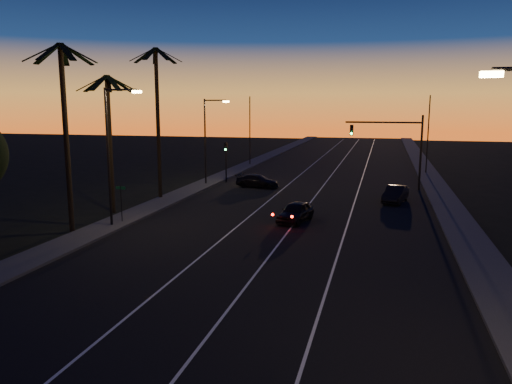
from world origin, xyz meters
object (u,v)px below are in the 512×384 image
(signal_mast, at_px, (395,139))
(lead_car, at_px, (296,212))
(right_car, at_px, (395,194))
(cross_car, at_px, (257,181))

(signal_mast, xyz_separation_m, lead_car, (-6.67, -15.53, -4.09))
(signal_mast, height_order, lead_car, signal_mast)
(signal_mast, distance_m, right_car, 7.87)
(signal_mast, bearing_deg, lead_car, -113.25)
(signal_mast, relative_size, cross_car, 1.58)
(lead_car, distance_m, cross_car, 14.63)
(cross_car, bearing_deg, signal_mast, 9.84)
(right_car, xyz_separation_m, cross_car, (-12.83, 4.51, -0.05))
(cross_car, bearing_deg, right_car, -19.38)
(lead_car, bearing_deg, signal_mast, 66.75)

